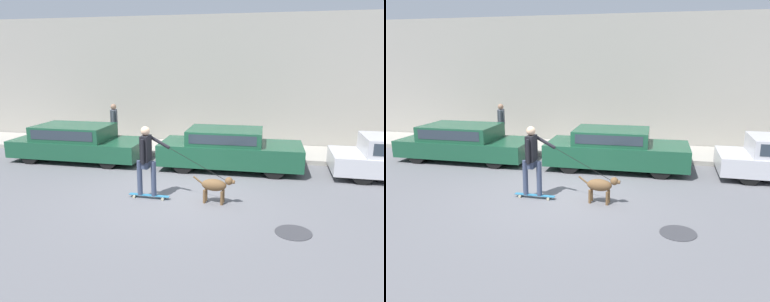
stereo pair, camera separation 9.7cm
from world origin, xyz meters
The scene contains 9 objects.
ground_plane centered at (0.00, 0.00, 0.00)m, with size 36.00×36.00×0.00m, color slate.
back_wall centered at (0.00, 6.17, 2.54)m, with size 32.00×0.30×5.09m.
sidewalk_curb centered at (0.00, 4.82, 0.08)m, with size 30.00×2.35×0.15m.
parked_car_0 centered at (-4.07, 2.68, 0.61)m, with size 4.51×1.86×1.22m.
parked_car_1 centered at (1.14, 2.68, 0.63)m, with size 4.42×1.82×1.28m.
dog centered at (1.18, -0.35, 0.44)m, with size 1.02×0.34×0.68m.
skateboarder centered at (-0.53, -0.38, 1.05)m, with size 2.51×0.53×1.81m.
pedestrian_with_bag centered at (-3.41, 4.24, 1.05)m, with size 0.36×0.73×1.63m.
manhole_cover centered at (2.95, -1.63, 0.01)m, with size 0.73×0.73×0.01m.
Camera 1 is at (2.43, -8.77, 3.33)m, focal length 35.00 mm.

